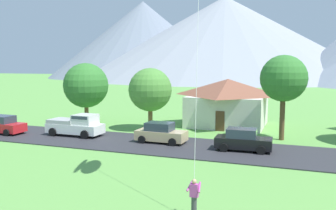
# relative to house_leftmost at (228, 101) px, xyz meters

# --- Properties ---
(road_strip) EXTENTS (160.00, 6.98, 0.08)m
(road_strip) POSITION_rel_house_leftmost_xyz_m (0.24, -11.61, -2.56)
(road_strip) COLOR #2D2D33
(road_strip) RESTS_ON ground
(mountain_east_ridge) EXTENTS (132.92, 132.92, 37.13)m
(mountain_east_ridge) POSITION_rel_house_leftmost_xyz_m (-26.64, 127.12, 15.96)
(mountain_east_ridge) COLOR #8E939E
(mountain_east_ridge) RESTS_ON ground
(mountain_far_east_ridge) EXTENTS (92.83, 92.83, 37.72)m
(mountain_far_east_ridge) POSITION_rel_house_leftmost_xyz_m (-68.39, 129.04, 16.26)
(mountain_far_east_ridge) COLOR slate
(mountain_far_east_ridge) RESTS_ON ground
(house_leftmost) EXTENTS (8.44, 8.08, 5.02)m
(house_leftmost) POSITION_rel_house_leftmost_xyz_m (0.00, 0.00, 0.00)
(house_leftmost) COLOR silver
(house_leftmost) RESTS_ON ground
(tree_near_left) EXTENTS (4.02, 4.02, 7.40)m
(tree_near_left) POSITION_rel_house_leftmost_xyz_m (5.95, -5.94, 2.75)
(tree_near_left) COLOR brown
(tree_near_left) RESTS_ON ground
(tree_center) EXTENTS (4.81, 4.81, 6.73)m
(tree_center) POSITION_rel_house_leftmost_xyz_m (-14.36, -5.27, 1.71)
(tree_center) COLOR brown
(tree_center) RESTS_ON ground
(tree_right_of_center) EXTENTS (4.34, 4.34, 6.23)m
(tree_right_of_center) POSITION_rel_house_leftmost_xyz_m (-6.72, -5.51, 1.45)
(tree_right_of_center) COLOR brown
(tree_right_of_center) RESTS_ON ground
(parked_car_red_west_end) EXTENTS (4.23, 2.13, 1.68)m
(parked_car_red_west_end) POSITION_rel_house_leftmost_xyz_m (-18.96, -12.43, -1.73)
(parked_car_red_west_end) COLOR red
(parked_car_red_west_end) RESTS_ON road_strip
(parked_car_black_mid_west) EXTENTS (4.28, 2.23, 1.68)m
(parked_car_black_mid_west) POSITION_rel_house_leftmost_xyz_m (3.42, -11.33, -1.73)
(parked_car_black_mid_west) COLOR black
(parked_car_black_mid_west) RESTS_ON road_strip
(parked_car_tan_mid_east) EXTENTS (4.23, 2.15, 1.68)m
(parked_car_tan_mid_east) POSITION_rel_house_leftmost_xyz_m (-3.46, -10.91, -1.73)
(parked_car_tan_mid_east) COLOR tan
(parked_car_tan_mid_east) RESTS_ON road_strip
(pickup_truck_white_east_side) EXTENTS (5.21, 2.33, 1.99)m
(pickup_truck_white_east_side) POSITION_rel_house_leftmost_xyz_m (-11.78, -10.91, -1.54)
(pickup_truck_white_east_side) COLOR white
(pickup_truck_white_east_side) RESTS_ON road_strip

